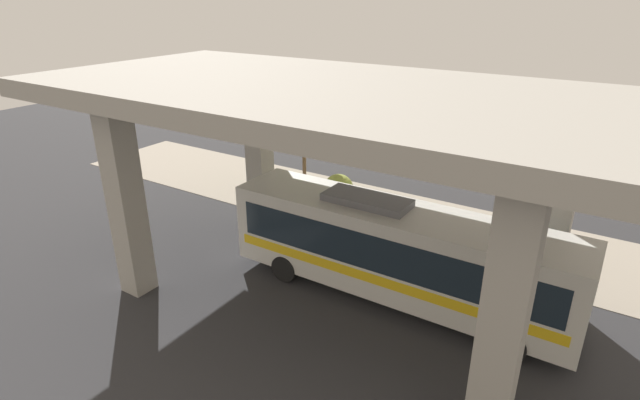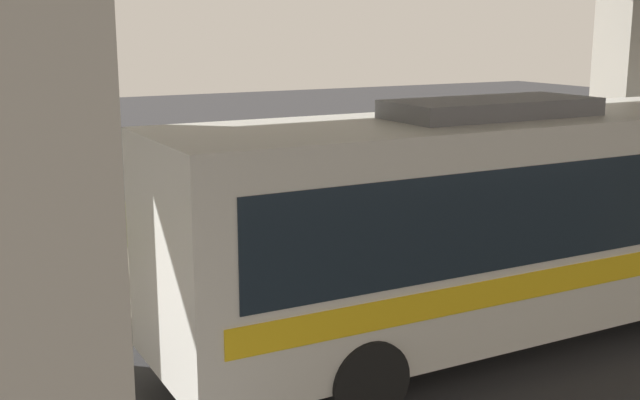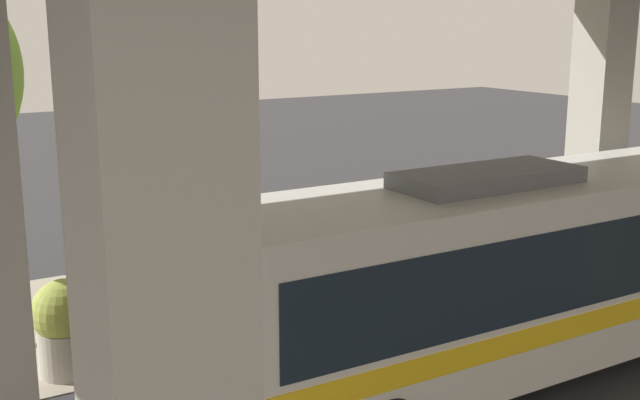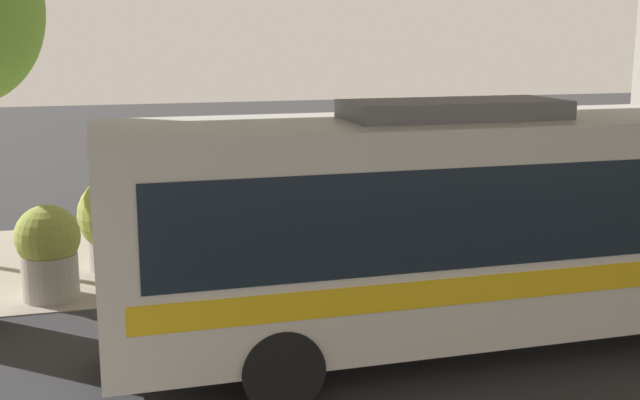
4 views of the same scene
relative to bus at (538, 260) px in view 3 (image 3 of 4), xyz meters
name	(u,v)px [view 3 (image 3 of 4)]	position (x,y,z in m)	size (l,w,h in m)	color
ground_plane	(341,330)	(-3.11, -1.76, -1.91)	(80.00, 80.00, 0.00)	#2D2D30
sidewalk_strip	(267,285)	(-6.11, -1.76, -1.90)	(6.00, 40.00, 0.02)	gray
bus	(538,260)	(0.00, 0.00, 0.00)	(2.60, 11.76, 3.52)	silver
fire_hydrant	(293,281)	(-4.68, -1.91, -1.36)	(0.47, 0.23, 1.10)	gold
planter_front	(109,283)	(-5.42, -5.44, -1.01)	(1.48, 1.48, 1.79)	#9E998E
planter_middle	(66,326)	(-3.86, -6.62, -1.07)	(1.07, 1.07, 1.62)	#9E998E
planter_back	(229,279)	(-4.71, -3.31, -1.08)	(1.24, 1.24, 1.60)	#9E998E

